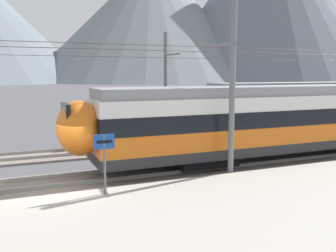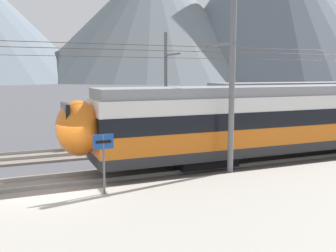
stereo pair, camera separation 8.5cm
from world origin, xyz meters
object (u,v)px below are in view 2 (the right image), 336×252
object	(u,v)px
catenary_mast_mid	(230,85)
catenary_mast_far_side	(167,85)
train_near_platform	(327,115)
platform_sign	(103,150)

from	to	relation	value
catenary_mast_mid	catenary_mast_far_side	bearing A→B (deg)	83.90
train_near_platform	catenary_mast_far_side	distance (m)	9.81
catenary_mast_mid	platform_sign	world-z (taller)	catenary_mast_mid
platform_sign	catenary_mast_far_side	bearing A→B (deg)	57.69
catenary_mast_mid	catenary_mast_far_side	size ratio (longest dim) A/B	1.00
train_near_platform	platform_sign	xyz separation A→B (m)	(-12.80, -2.95, -0.33)
train_near_platform	catenary_mast_mid	world-z (taller)	catenary_mast_mid
catenary_mast_far_side	platform_sign	xyz separation A→B (m)	(-6.56, -10.37, -1.85)
train_near_platform	catenary_mast_mid	size ratio (longest dim) A/B	0.66
catenary_mast_mid	platform_sign	distance (m)	6.04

